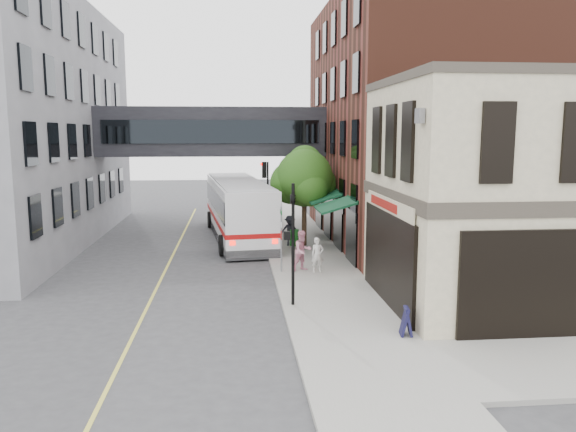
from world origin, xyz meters
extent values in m
plane|color=#38383A|center=(0.00, 0.00, 0.00)|extent=(120.00, 120.00, 0.00)
cube|color=gray|center=(2.00, 14.00, 0.07)|extent=(4.00, 60.00, 0.15)
cube|color=tan|center=(9.00, 2.00, 4.08)|extent=(10.00, 8.00, 8.15)
cube|color=#38332B|center=(9.00, 2.00, 4.15)|extent=(10.12, 8.12, 0.50)
cube|color=#38332B|center=(9.00, 2.00, 8.30)|extent=(10.12, 8.12, 0.30)
cube|color=black|center=(3.94, 2.00, 1.85)|extent=(0.14, 6.40, 3.40)
cube|color=black|center=(3.90, 2.00, 1.85)|extent=(0.04, 5.90, 3.00)
cube|color=maroon|center=(3.88, 2.60, 3.80)|extent=(0.03, 3.60, 0.32)
cube|color=#4F2518|center=(10.00, 15.00, 7.00)|extent=(12.00, 18.00, 14.00)
cube|color=#0C371E|center=(3.14, 13.75, 3.00)|extent=(1.80, 13.00, 0.40)
cube|color=black|center=(-3.00, 18.00, 6.50)|extent=(14.00, 3.00, 3.00)
cube|color=black|center=(-3.00, 16.45, 6.50)|extent=(13.00, 0.08, 1.40)
cube|color=black|center=(-3.00, 19.55, 6.50)|extent=(13.00, 0.08, 1.40)
cylinder|color=black|center=(0.40, 2.00, 2.40)|extent=(0.12, 0.12, 4.50)
cube|color=black|center=(0.18, 2.00, 2.75)|extent=(0.25, 0.22, 0.30)
imported|color=black|center=(0.40, 2.00, 4.25)|extent=(0.20, 0.16, 1.00)
cylinder|color=black|center=(0.40, 17.00, 2.40)|extent=(0.12, 0.12, 4.50)
cube|color=black|center=(0.18, 17.00, 2.75)|extent=(0.25, 0.22, 0.30)
cube|color=black|center=(0.18, 17.00, 4.15)|extent=(0.28, 0.28, 1.00)
sphere|color=#FF0C05|center=(0.02, 17.00, 4.50)|extent=(0.18, 0.18, 0.18)
cylinder|color=gray|center=(0.40, 7.00, 1.65)|extent=(0.08, 0.08, 3.00)
cube|color=white|center=(0.38, 7.00, 2.35)|extent=(0.03, 0.75, 0.22)
cube|color=#0C591E|center=(0.38, 7.00, 2.90)|extent=(0.03, 0.70, 0.18)
cube|color=#B20C0C|center=(0.38, 7.00, 1.85)|extent=(0.03, 0.30, 0.40)
cylinder|color=#382619|center=(2.20, 13.00, 1.55)|extent=(0.28, 0.28, 2.80)
sphere|color=#1A4A13|center=(2.20, 13.00, 3.95)|extent=(3.20, 3.20, 3.20)
sphere|color=#1A4A13|center=(3.00, 13.50, 3.55)|extent=(2.20, 2.20, 2.20)
sphere|color=#1A4A13|center=(1.50, 13.30, 3.65)|extent=(2.40, 2.40, 2.40)
sphere|color=#1A4A13|center=(2.30, 13.60, 4.75)|extent=(2.00, 2.00, 2.00)
cube|color=#D8CC4C|center=(-5.00, 10.00, 0.01)|extent=(0.12, 40.00, 0.01)
cube|color=white|center=(-1.47, 16.13, 1.87)|extent=(4.25, 13.25, 3.28)
cube|color=black|center=(-1.47, 16.13, 2.43)|extent=(4.29, 13.03, 1.19)
cube|color=#B20C0C|center=(-1.47, 16.13, 1.30)|extent=(4.32, 13.28, 0.25)
cylinder|color=black|center=(-2.36, 11.25, 0.57)|extent=(0.46, 1.16, 1.13)
cylinder|color=black|center=(0.46, 11.56, 0.57)|extent=(0.46, 1.16, 1.13)
cylinder|color=black|center=(-3.35, 20.25, 0.57)|extent=(0.46, 1.16, 1.13)
cylinder|color=black|center=(-0.54, 20.57, 0.57)|extent=(0.46, 1.16, 1.13)
imported|color=silver|center=(2.02, 6.76, 0.94)|extent=(0.63, 0.46, 1.59)
imported|color=pink|center=(1.38, 7.12, 1.08)|extent=(1.11, 1.01, 1.86)
imported|color=black|center=(1.37, 12.91, 1.00)|extent=(1.19, 0.81, 1.70)
cube|color=#155C18|center=(1.62, 12.88, 0.61)|extent=(0.54, 0.50, 0.93)
cube|color=black|center=(3.60, -1.50, 0.60)|extent=(0.40, 0.55, 0.91)
camera|label=1|loc=(-1.72, -17.94, 6.45)|focal=35.00mm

